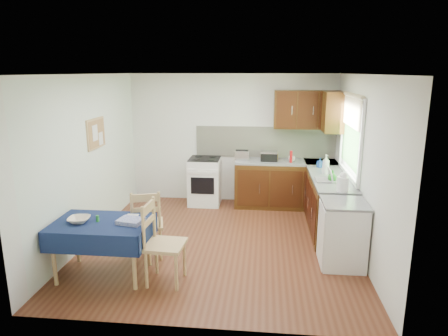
# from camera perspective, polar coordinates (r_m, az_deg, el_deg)

# --- Properties ---
(floor) EXTENTS (4.20, 4.20, 0.00)m
(floor) POSITION_cam_1_polar(r_m,az_deg,el_deg) (6.19, -0.56, -10.56)
(floor) COLOR #542816
(floor) RESTS_ON ground
(ceiling) EXTENTS (4.00, 4.20, 0.02)m
(ceiling) POSITION_cam_1_polar(r_m,az_deg,el_deg) (5.65, -0.62, 13.26)
(ceiling) COLOR white
(ceiling) RESTS_ON wall_back
(wall_back) EXTENTS (4.00, 0.02, 2.50)m
(wall_back) POSITION_cam_1_polar(r_m,az_deg,el_deg) (7.84, 1.13, 4.19)
(wall_back) COLOR white
(wall_back) RESTS_ON ground
(wall_front) EXTENTS (4.00, 0.02, 2.50)m
(wall_front) POSITION_cam_1_polar(r_m,az_deg,el_deg) (3.79, -4.17, -6.24)
(wall_front) COLOR white
(wall_front) RESTS_ON ground
(wall_left) EXTENTS (0.02, 4.20, 2.50)m
(wall_left) POSITION_cam_1_polar(r_m,az_deg,el_deg) (6.33, -18.89, 1.16)
(wall_left) COLOR white
(wall_left) RESTS_ON ground
(wall_right) EXTENTS (0.02, 4.20, 2.50)m
(wall_right) POSITION_cam_1_polar(r_m,az_deg,el_deg) (5.92, 19.04, 0.31)
(wall_right) COLOR white
(wall_right) RESTS_ON ground
(base_cabinets) EXTENTS (1.90, 2.30, 0.86)m
(base_cabinets) POSITION_cam_1_polar(r_m,az_deg,el_deg) (7.22, 11.36, -3.61)
(base_cabinets) COLOR black
(base_cabinets) RESTS_ON ground
(worktop_back) EXTENTS (1.90, 0.60, 0.04)m
(worktop_back) POSITION_cam_1_polar(r_m,az_deg,el_deg) (7.60, 8.84, 0.89)
(worktop_back) COLOR slate
(worktop_back) RESTS_ON base_cabinets
(worktop_right) EXTENTS (0.60, 1.70, 0.04)m
(worktop_right) POSITION_cam_1_polar(r_m,az_deg,el_deg) (6.56, 15.00, -1.46)
(worktop_right) COLOR slate
(worktop_right) RESTS_ON base_cabinets
(worktop_corner) EXTENTS (0.60, 0.60, 0.04)m
(worktop_corner) POSITION_cam_1_polar(r_m,az_deg,el_deg) (7.67, 13.70, 0.76)
(worktop_corner) COLOR slate
(worktop_corner) RESTS_ON base_cabinets
(splashback) EXTENTS (2.70, 0.02, 0.60)m
(splashback) POSITION_cam_1_polar(r_m,az_deg,el_deg) (7.81, 5.89, 3.71)
(splashback) COLOR beige
(splashback) RESTS_ON wall_back
(upper_cabinets) EXTENTS (1.20, 0.85, 0.70)m
(upper_cabinets) POSITION_cam_1_polar(r_m,az_deg,el_deg) (7.49, 12.78, 8.05)
(upper_cabinets) COLOR black
(upper_cabinets) RESTS_ON wall_back
(stove) EXTENTS (0.60, 0.61, 0.92)m
(stove) POSITION_cam_1_polar(r_m,az_deg,el_deg) (7.78, -2.75, -1.87)
(stove) COLOR white
(stove) RESTS_ON ground
(window) EXTENTS (0.04, 1.48, 1.26)m
(window) POSITION_cam_1_polar(r_m,az_deg,el_deg) (6.51, 17.72, 5.17)
(window) COLOR #275222
(window) RESTS_ON wall_right
(fridge) EXTENTS (0.58, 0.60, 0.89)m
(fridge) POSITION_cam_1_polar(r_m,az_deg,el_deg) (5.58, 16.61, -9.03)
(fridge) COLOR white
(fridge) RESTS_ON ground
(corkboard) EXTENTS (0.04, 0.62, 0.47)m
(corkboard) POSITION_cam_1_polar(r_m,az_deg,el_deg) (6.53, -17.81, 4.72)
(corkboard) COLOR tan
(corkboard) RESTS_ON wall_left
(dining_table) EXTENTS (1.19, 0.81, 0.72)m
(dining_table) POSITION_cam_1_polar(r_m,az_deg,el_deg) (5.26, -17.03, -8.42)
(dining_table) COLOR #111B44
(dining_table) RESTS_ON ground
(chair_far) EXTENTS (0.54, 0.54, 0.99)m
(chair_far) POSITION_cam_1_polar(r_m,az_deg,el_deg) (5.63, -10.98, -7.59)
(chair_far) COLOR tan
(chair_far) RESTS_ON ground
(chair_near) EXTENTS (0.48, 0.48, 1.03)m
(chair_near) POSITION_cam_1_polar(r_m,az_deg,el_deg) (4.97, -9.00, -10.18)
(chair_near) COLOR tan
(chair_near) RESTS_ON ground
(toaster) EXTENTS (0.27, 0.17, 0.21)m
(toaster) POSITION_cam_1_polar(r_m,az_deg,el_deg) (7.54, 2.58, 1.82)
(toaster) COLOR silver
(toaster) RESTS_ON worktop_back
(sandwich_press) EXTENTS (0.31, 0.27, 0.18)m
(sandwich_press) POSITION_cam_1_polar(r_m,az_deg,el_deg) (7.55, 6.46, 1.73)
(sandwich_press) COLOR black
(sandwich_press) RESTS_ON worktop_back
(sauce_bottle) EXTENTS (0.05, 0.05, 0.22)m
(sauce_bottle) POSITION_cam_1_polar(r_m,az_deg,el_deg) (7.43, 9.55, 1.59)
(sauce_bottle) COLOR red
(sauce_bottle) RESTS_ON worktop_back
(yellow_packet) EXTENTS (0.12, 0.09, 0.15)m
(yellow_packet) POSITION_cam_1_polar(r_m,az_deg,el_deg) (7.67, 7.30, 1.76)
(yellow_packet) COLOR gold
(yellow_packet) RESTS_ON worktop_back
(dish_rack) EXTENTS (0.43, 0.33, 0.20)m
(dish_rack) POSITION_cam_1_polar(r_m,az_deg,el_deg) (6.34, 14.90, -1.57)
(dish_rack) COLOR gray
(dish_rack) RESTS_ON worktop_right
(kettle) EXTENTS (0.16, 0.16, 0.28)m
(kettle) POSITION_cam_1_polar(r_m,az_deg,el_deg) (5.82, 16.61, -2.03)
(kettle) COLOR white
(kettle) RESTS_ON worktop_right
(cup) EXTENTS (0.15, 0.15, 0.10)m
(cup) POSITION_cam_1_polar(r_m,az_deg,el_deg) (7.54, 9.65, 1.29)
(cup) COLOR silver
(cup) RESTS_ON worktop_back
(soap_bottle_a) EXTENTS (0.16, 0.16, 0.32)m
(soap_bottle_a) POSITION_cam_1_polar(r_m,az_deg,el_deg) (6.73, 14.34, 0.51)
(soap_bottle_a) COLOR white
(soap_bottle_a) RESTS_ON worktop_right
(soap_bottle_b) EXTENTS (0.11, 0.11, 0.17)m
(soap_bottle_b) POSITION_cam_1_polar(r_m,az_deg,el_deg) (7.17, 13.54, 0.75)
(soap_bottle_b) COLOR #1A439D
(soap_bottle_b) RESTS_ON worktop_right
(soap_bottle_c) EXTENTS (0.15, 0.15, 0.17)m
(soap_bottle_c) POSITION_cam_1_polar(r_m,az_deg,el_deg) (6.30, 15.21, -1.09)
(soap_bottle_c) COLOR #227D22
(soap_bottle_c) RESTS_ON worktop_right
(plate_bowl) EXTENTS (0.29, 0.29, 0.06)m
(plate_bowl) POSITION_cam_1_polar(r_m,az_deg,el_deg) (5.28, -20.00, -6.96)
(plate_bowl) COLOR beige
(plate_bowl) RESTS_ON dining_table
(book) EXTENTS (0.15, 0.21, 0.02)m
(book) POSITION_cam_1_polar(r_m,az_deg,el_deg) (5.28, -13.95, -6.81)
(book) COLOR white
(book) RESTS_ON dining_table
(spice_jar) EXTENTS (0.04, 0.04, 0.08)m
(spice_jar) POSITION_cam_1_polar(r_m,az_deg,el_deg) (5.23, -17.62, -6.90)
(spice_jar) COLOR #238233
(spice_jar) RESTS_ON dining_table
(tea_towel) EXTENTS (0.34, 0.29, 0.05)m
(tea_towel) POSITION_cam_1_polar(r_m,az_deg,el_deg) (5.07, -13.19, -7.39)
(tea_towel) COLOR navy
(tea_towel) RESTS_ON dining_table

